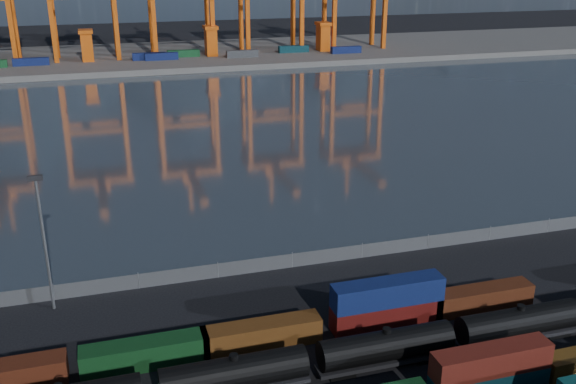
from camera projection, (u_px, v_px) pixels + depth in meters
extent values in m
plane|color=#2F3B45|center=(200.00, 125.00, 154.45)|extent=(700.00, 700.00, 0.00)
cube|color=#514F4C|center=(156.00, 57.00, 248.27)|extent=(700.00, 70.00, 2.00)
cube|color=#0C353E|center=(488.00, 383.00, 60.59)|extent=(11.78, 2.39, 2.55)
cube|color=maroon|center=(491.00, 360.00, 59.69)|extent=(11.78, 2.39, 2.55)
cube|color=#11411A|center=(145.00, 354.00, 64.72)|extent=(12.81, 2.60, 2.78)
cube|color=brown|center=(262.00, 335.00, 67.95)|extent=(12.81, 2.60, 2.78)
cube|color=#5A100D|center=(386.00, 314.00, 71.80)|extent=(12.81, 2.60, 2.78)
cube|color=navy|center=(388.00, 292.00, 70.82)|extent=(12.81, 2.60, 2.78)
cube|color=#532310|center=(480.00, 299.00, 74.99)|extent=(12.81, 2.60, 2.78)
cylinder|color=black|center=(234.00, 373.00, 60.08)|extent=(13.92, 3.11, 3.11)
cylinder|color=black|center=(234.00, 357.00, 59.48)|extent=(0.86, 0.86, 0.54)
cube|color=black|center=(284.00, 382.00, 62.12)|extent=(2.68, 1.93, 0.64)
cylinder|color=black|center=(386.00, 345.00, 64.21)|extent=(13.92, 3.11, 3.11)
cylinder|color=black|center=(387.00, 331.00, 63.60)|extent=(0.86, 0.86, 0.54)
cube|color=black|center=(385.00, 360.00, 64.82)|extent=(14.46, 2.14, 0.43)
cube|color=black|center=(340.00, 372.00, 63.68)|extent=(2.68, 1.93, 0.64)
cube|color=black|center=(427.00, 355.00, 66.25)|extent=(2.68, 1.93, 0.64)
cylinder|color=black|center=(519.00, 322.00, 68.34)|extent=(13.92, 3.11, 3.11)
cylinder|color=black|center=(521.00, 308.00, 67.73)|extent=(0.86, 0.86, 0.54)
cube|color=black|center=(517.00, 335.00, 68.94)|extent=(14.46, 2.14, 0.43)
cube|color=black|center=(477.00, 346.00, 67.81)|extent=(2.68, 1.93, 0.64)
cube|color=black|center=(554.00, 332.00, 70.38)|extent=(2.68, 1.93, 0.64)
cube|color=#595B5E|center=(292.00, 260.00, 85.04)|extent=(160.00, 0.06, 2.00)
cylinder|color=slate|center=(54.00, 292.00, 77.02)|extent=(0.12, 0.12, 2.20)
cylinder|color=slate|center=(139.00, 280.00, 79.68)|extent=(0.12, 0.12, 2.20)
cylinder|color=slate|center=(218.00, 270.00, 82.34)|extent=(0.12, 0.12, 2.20)
cylinder|color=slate|center=(292.00, 260.00, 85.01)|extent=(0.12, 0.12, 2.20)
cylinder|color=slate|center=(362.00, 250.00, 87.67)|extent=(0.12, 0.12, 2.20)
cylinder|color=slate|center=(428.00, 242.00, 90.33)|extent=(0.12, 0.12, 2.20)
cylinder|color=slate|center=(490.00, 233.00, 92.99)|extent=(0.12, 0.12, 2.20)
cylinder|color=slate|center=(548.00, 225.00, 95.66)|extent=(0.12, 0.12, 2.20)
cylinder|color=slate|center=(45.00, 247.00, 72.79)|extent=(0.36, 0.36, 16.00)
cube|color=black|center=(35.00, 178.00, 69.85)|extent=(1.60, 0.40, 0.60)
cube|color=#E35810|center=(8.00, 5.00, 217.97)|extent=(1.57, 1.57, 44.10)
cube|color=#E35810|center=(12.00, 3.00, 228.51)|extent=(1.57, 1.57, 44.10)
cube|color=#E35810|center=(50.00, 4.00, 221.54)|extent=(1.57, 1.57, 44.10)
cube|color=#E35810|center=(51.00, 2.00, 232.09)|extent=(1.57, 1.57, 44.10)
cube|color=#E35810|center=(114.00, 3.00, 227.29)|extent=(1.57, 1.57, 44.10)
cube|color=#E35810|center=(113.00, 1.00, 237.83)|extent=(1.57, 1.57, 44.10)
cube|color=#E35810|center=(152.00, 2.00, 230.86)|extent=(1.57, 1.57, 44.10)
cube|color=#E35810|center=(150.00, 0.00, 241.41)|extent=(1.57, 1.57, 44.10)
cube|color=#E35810|center=(212.00, 1.00, 236.61)|extent=(1.57, 1.57, 44.10)
cube|color=#E35810|center=(247.00, 0.00, 240.18)|extent=(1.57, 1.57, 44.10)
cube|color=navy|center=(161.00, 56.00, 233.89)|extent=(12.00, 2.44, 2.60)
cube|color=navy|center=(346.00, 50.00, 249.34)|extent=(12.00, 2.44, 2.60)
cube|color=navy|center=(149.00, 56.00, 234.00)|extent=(12.00, 2.44, 2.60)
cube|color=#3F4244|center=(242.00, 54.00, 240.03)|extent=(12.00, 2.44, 2.60)
cube|color=navy|center=(31.00, 62.00, 222.71)|extent=(12.00, 2.44, 2.60)
cube|color=#144C23|center=(183.00, 53.00, 240.51)|extent=(12.00, 2.44, 2.60)
cube|color=#0C3842|center=(294.00, 49.00, 251.39)|extent=(12.00, 2.44, 2.60)
cube|color=#E35810|center=(87.00, 47.00, 230.52)|extent=(4.00, 6.00, 10.00)
cube|color=#E35810|center=(85.00, 31.00, 228.58)|extent=(5.00, 7.00, 1.20)
cube|color=#E35810|center=(211.00, 42.00, 242.50)|extent=(4.00, 6.00, 10.00)
cube|color=#E35810|center=(210.00, 27.00, 240.56)|extent=(5.00, 7.00, 1.20)
cube|color=#E35810|center=(323.00, 38.00, 254.49)|extent=(4.00, 6.00, 10.00)
cube|color=#E35810|center=(323.00, 24.00, 252.54)|extent=(5.00, 7.00, 1.20)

